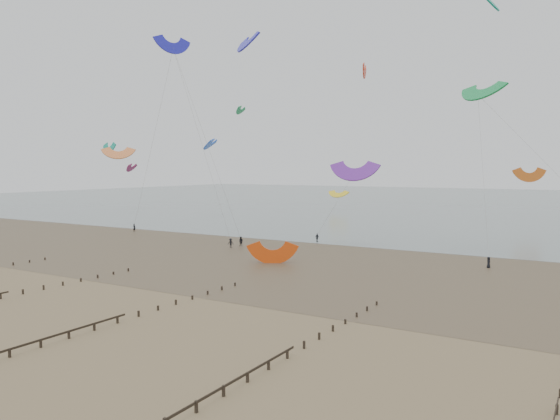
% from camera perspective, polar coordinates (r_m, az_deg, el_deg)
% --- Properties ---
extents(ground, '(500.00, 500.00, 0.00)m').
position_cam_1_polar(ground, '(60.19, -14.66, -9.37)').
color(ground, brown).
rests_on(ground, ground).
extents(sea_and_shore, '(500.00, 665.00, 0.03)m').
position_cam_1_polar(sea_and_shore, '(89.27, -0.54, -4.73)').
color(sea_and_shore, '#475654').
rests_on(sea_and_shore, ground).
extents(kitesurfer_lead, '(0.68, 0.46, 1.82)m').
position_cam_1_polar(kitesurfer_lead, '(125.65, -14.98, -1.80)').
color(kitesurfer_lead, black).
rests_on(kitesurfer_lead, ground).
extents(kitesurfers, '(78.98, 20.62, 1.78)m').
position_cam_1_polar(kitesurfers, '(91.68, 13.64, -4.09)').
color(kitesurfers, black).
rests_on(kitesurfers, ground).
extents(grounded_kite, '(8.00, 7.44, 3.52)m').
position_cam_1_polar(grounded_kite, '(81.77, -0.79, -5.58)').
color(grounded_kite, '#EC490E').
rests_on(grounded_kite, ground).
extents(kites_airborne, '(242.69, 113.03, 43.82)m').
position_cam_1_polar(kites_airborne, '(134.22, 9.11, 7.58)').
color(kites_airborne, yellow).
rests_on(kites_airborne, ground).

